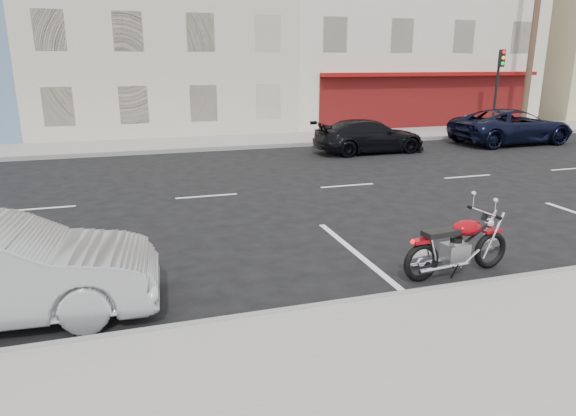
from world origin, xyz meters
name	(u,v)px	position (x,y,z in m)	size (l,w,h in m)	color
ground	(280,191)	(0.00, 0.00, 0.00)	(120.00, 120.00, 0.00)	black
sidewalk_far	(99,148)	(-5.00, 8.70, 0.07)	(80.00, 3.40, 0.15)	gray
curb_near	(44,350)	(-5.00, -7.00, 0.08)	(80.00, 0.12, 0.16)	gray
curb_far	(97,155)	(-5.00, 7.00, 0.08)	(80.00, 0.12, 0.16)	gray
bldg_cream	(155,15)	(-2.00, 16.30, 5.75)	(12.00, 12.00, 11.50)	#BEB69F
bldg_corner	(379,12)	(11.00, 16.30, 6.25)	(14.00, 12.00, 12.50)	beige
utility_pole	(534,33)	(15.50, 8.60, 4.74)	(1.80, 0.30, 9.00)	#422D1E
traffic_light	(498,80)	(13.50, 8.33, 2.56)	(0.26, 0.30, 3.80)	black
fire_hydrant	(466,122)	(12.00, 8.50, 0.53)	(0.20, 0.20, 0.72)	beige
motorcycle	(492,242)	(1.89, -6.28, 0.47)	(2.07, 0.68, 1.04)	black
suv_far	(512,126)	(11.84, 5.10, 0.73)	(2.43, 5.28, 1.47)	black
car_far	(369,136)	(5.03, 4.86, 0.63)	(1.78, 4.37, 1.27)	black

